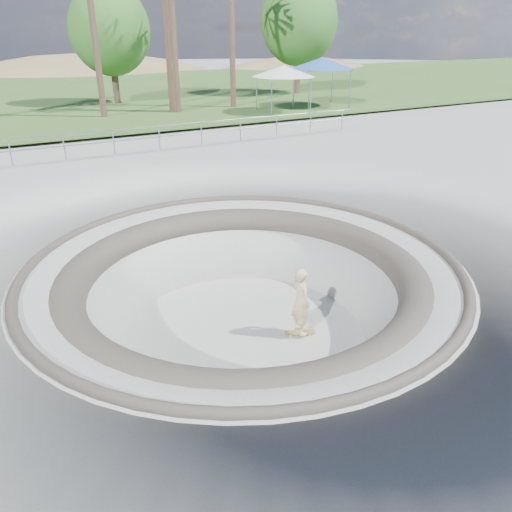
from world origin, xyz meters
name	(u,v)px	position (x,y,z in m)	size (l,w,h in m)	color
ground	(243,265)	(0.00, 0.00, 0.00)	(180.00, 180.00, 0.00)	#AEAFAA
skate_bowl	(244,330)	(0.00, 0.00, -1.83)	(14.00, 14.00, 4.10)	#AEAFAA
grass_strip	(45,96)	(0.00, 34.00, 0.22)	(180.00, 36.00, 0.12)	#355723
distant_hills	(62,135)	(3.78, 57.17, -7.02)	(103.20, 45.00, 28.60)	olive
safety_railing	(114,142)	(0.00, 12.00, 0.69)	(25.00, 0.06, 1.03)	gray
skateboard	(300,332)	(1.19, -0.74, -1.84)	(0.75, 0.48, 0.08)	olive
skater	(301,302)	(1.19, -0.74, -0.95)	(0.64, 0.42, 1.75)	#D1B787
canopy_white	(283,71)	(11.98, 18.00, 2.67)	(5.35, 5.35, 2.73)	gray
canopy_blue	(322,63)	(15.70, 19.21, 2.95)	(5.88, 5.88, 3.05)	gray
bushy_tree_mid	(110,30)	(3.91, 26.89, 4.93)	(5.33, 4.84, 7.68)	brown
bushy_tree_right	(299,21)	(18.10, 25.87, 5.56)	(6.02, 5.47, 8.69)	brown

